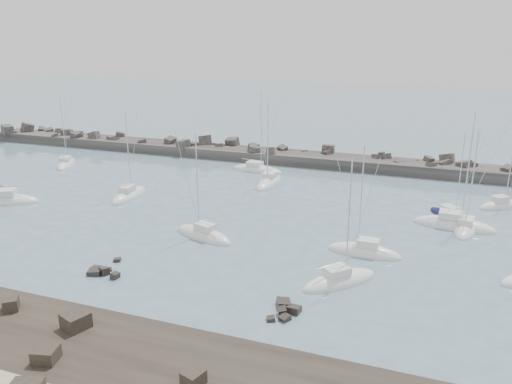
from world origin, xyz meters
TOP-DOWN VIEW (x-y plane):
  - ground at (0.00, 0.00)m, footprint 400.00×400.00m
  - rock_shelf at (-0.26, -21.96)m, footprint 140.00×12.05m
  - rock_cluster_near at (-4.92, -10.03)m, footprint 3.73×4.35m
  - rock_cluster_far at (13.55, -10.72)m, footprint 2.51×3.70m
  - breakwater at (-8.01, 38.02)m, footprint 115.00×7.84m
  - sailboat_1 at (-36.39, 22.56)m, footprint 5.63×8.23m
  - sailboat_3 at (-15.85, 10.98)m, footprint 2.95×8.15m
  - sailboat_4 at (-3.79, 30.32)m, footprint 9.23×3.75m
  - sailboat_5 at (0.39, 1.26)m, footprint 8.36×4.83m
  - sailboat_6 at (0.52, 23.82)m, footprint 2.83×8.52m
  - sailboat_7 at (16.79, -4.36)m, footprint 7.11×7.48m
  - sailboat_8 at (26.48, 17.23)m, footprint 6.52×7.13m
  - sailboat_9 at (17.93, 2.84)m, footprint 7.76×2.66m
  - sailboat_10 at (28.01, 13.88)m, footprint 3.47×8.11m
  - sailboat_12 at (32.68, 24.02)m, footprint 6.71×5.87m
  - sailboat_13 at (-30.23, 2.86)m, footprint 9.69×6.54m
  - sailboat_14 at (26.72, 14.10)m, footprint 9.52×3.80m

SIDE VIEW (x-z plane):
  - ground at x=0.00m, z-range 0.00..0.00m
  - rock_cluster_near at x=-4.92m, z-range -0.66..0.72m
  - rock_shelf at x=-0.26m, z-range -0.98..1.04m
  - rock_cluster_far at x=13.55m, z-range -0.61..0.74m
  - sailboat_4 at x=-3.79m, z-range -6.90..7.16m
  - sailboat_8 at x=26.48m, z-range -5.75..6.02m
  - sailboat_10 at x=28.01m, z-range -6.10..6.37m
  - sailboat_1 at x=-36.39m, z-range -6.19..6.47m
  - sailboat_12 at x=32.68m, z-range -5.38..5.66m
  - sailboat_7 at x=16.79m, z-range -6.15..6.44m
  - sailboat_6 at x=0.52m, z-range -6.60..6.89m
  - sailboat_3 at x=-15.85m, z-range -6.27..6.56m
  - sailboat_9 at x=17.93m, z-range -6.02..6.32m
  - sailboat_5 at x=0.39m, z-range -6.25..6.56m
  - sailboat_14 at x=26.72m, z-range -7.22..7.54m
  - sailboat_13 at x=-30.23m, z-range -7.27..7.58m
  - breakwater at x=-8.01m, z-range -2.31..2.96m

